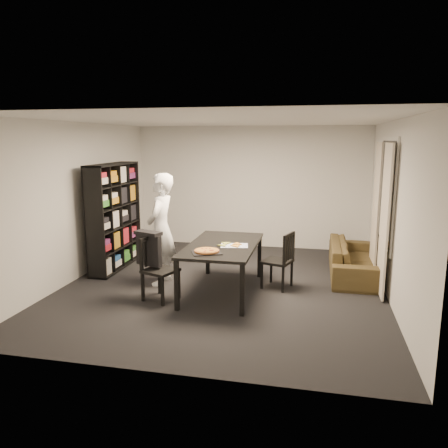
% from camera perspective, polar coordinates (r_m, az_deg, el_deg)
% --- Properties ---
extents(room, '(5.01, 5.51, 2.61)m').
position_cam_1_polar(room, '(6.80, -0.04, 2.37)').
color(room, black).
rests_on(room, ground).
extents(window_pane, '(0.02, 1.40, 1.60)m').
position_cam_1_polar(window_pane, '(7.29, 20.53, 3.85)').
color(window_pane, black).
rests_on(window_pane, room).
extents(window_frame, '(0.03, 1.52, 1.72)m').
position_cam_1_polar(window_frame, '(7.29, 20.49, 3.85)').
color(window_frame, white).
rests_on(window_frame, room).
extents(curtain_left, '(0.03, 0.70, 2.25)m').
position_cam_1_polar(curtain_left, '(6.82, 20.23, 0.43)').
color(curtain_left, beige).
rests_on(curtain_left, room).
extents(curtain_right, '(0.03, 0.70, 2.25)m').
position_cam_1_polar(curtain_right, '(7.84, 19.21, 1.80)').
color(curtain_right, beige).
rests_on(curtain_right, room).
extents(bookshelf, '(0.35, 1.50, 1.90)m').
position_cam_1_polar(bookshelf, '(8.13, -14.14, 0.97)').
color(bookshelf, black).
rests_on(bookshelf, room).
extents(dining_table, '(1.01, 1.82, 0.76)m').
position_cam_1_polar(dining_table, '(6.64, -0.18, -3.21)').
color(dining_table, black).
rests_on(dining_table, room).
extents(chair_left, '(0.55, 0.55, 0.93)m').
position_cam_1_polar(chair_left, '(6.48, -8.92, -5.16)').
color(chair_left, black).
rests_on(chair_left, room).
extents(chair_right, '(0.53, 0.53, 0.90)m').
position_cam_1_polar(chair_right, '(6.90, 7.64, -4.28)').
color(chair_right, black).
rests_on(chair_right, room).
extents(draped_jacket, '(0.45, 0.31, 0.51)m').
position_cam_1_polar(draped_jacket, '(6.50, -9.82, -2.97)').
color(draped_jacket, black).
rests_on(draped_jacket, chair_left).
extents(person, '(0.44, 0.66, 1.80)m').
position_cam_1_polar(person, '(7.07, -8.23, -0.70)').
color(person, white).
rests_on(person, room).
extents(baking_tray, '(0.50, 0.45, 0.01)m').
position_cam_1_polar(baking_tray, '(6.12, -2.31, -3.73)').
color(baking_tray, black).
rests_on(baking_tray, dining_table).
extents(pepperoni_pizza, '(0.35, 0.35, 0.03)m').
position_cam_1_polar(pepperoni_pizza, '(6.14, -2.26, -3.51)').
color(pepperoni_pizza, '#A65F30').
rests_on(pepperoni_pizza, dining_table).
extents(kitchen_towel, '(0.45, 0.36, 0.01)m').
position_cam_1_polar(kitchen_towel, '(6.51, 1.36, -2.84)').
color(kitchen_towel, white).
rests_on(kitchen_towel, dining_table).
extents(pizza_slices, '(0.40, 0.35, 0.01)m').
position_cam_1_polar(pizza_slices, '(6.54, 0.82, -2.69)').
color(pizza_slices, gold).
rests_on(pizza_slices, dining_table).
extents(sofa, '(0.77, 1.97, 0.58)m').
position_cam_1_polar(sofa, '(7.88, 16.54, -4.40)').
color(sofa, '#3F2F19').
rests_on(sofa, room).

